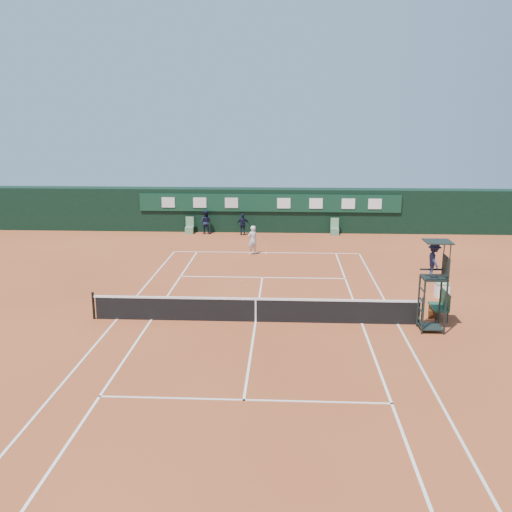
{
  "coord_description": "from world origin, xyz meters",
  "views": [
    {
      "loc": [
        1.1,
        -20.99,
        7.67
      ],
      "look_at": [
        -0.3,
        6.0,
        1.2
      ],
      "focal_mm": 40.0,
      "sensor_mm": 36.0,
      "label": 1
    }
  ],
  "objects": [
    {
      "name": "back_wall",
      "position": [
        0.0,
        18.74,
        1.51
      ],
      "size": [
        40.0,
        1.65,
        3.0
      ],
      "color": "black",
      "rests_on": "ground"
    },
    {
      "name": "linesman_chair_left",
      "position": [
        -5.5,
        17.48,
        0.32
      ],
      "size": [
        0.55,
        0.5,
        1.15
      ],
      "color": "#5B8C61",
      "rests_on": "ground"
    },
    {
      "name": "player",
      "position": [
        -0.78,
        11.45,
        0.85
      ],
      "size": [
        0.74,
        0.69,
        1.7
      ],
      "primitive_type": "imported",
      "rotation": [
        0.0,
        0.0,
        3.75
      ],
      "color": "silver",
      "rests_on": "ground"
    },
    {
      "name": "umpire_chair",
      "position": [
        6.56,
        -0.61,
        2.46
      ],
      "size": [
        0.96,
        0.95,
        3.42
      ],
      "color": "black",
      "rests_on": "ground"
    },
    {
      "name": "ball_kid_right",
      "position": [
        -1.76,
        17.12,
        0.74
      ],
      "size": [
        0.91,
        0.48,
        1.48
      ],
      "primitive_type": "imported",
      "rotation": [
        0.0,
        0.0,
        3.29
      ],
      "color": "black",
      "rests_on": "ground"
    },
    {
      "name": "tennis_ball",
      "position": [
        -1.01,
        5.45,
        0.03
      ],
      "size": [
        0.07,
        0.07,
        0.07
      ],
      "primitive_type": "sphere",
      "color": "#B9D431",
      "rests_on": "ground"
    },
    {
      "name": "cooler",
      "position": [
        8.1,
        3.64,
        0.33
      ],
      "size": [
        0.57,
        0.57,
        0.65
      ],
      "color": "white",
      "rests_on": "ground"
    },
    {
      "name": "court_lines",
      "position": [
        0.0,
        0.0,
        0.01
      ],
      "size": [
        11.05,
        23.85,
        0.01
      ],
      "color": "silver",
      "rests_on": "ground"
    },
    {
      "name": "player_bench",
      "position": [
        7.32,
        0.81,
        0.6
      ],
      "size": [
        0.56,
        1.2,
        1.1
      ],
      "color": "#1A4128",
      "rests_on": "ground"
    },
    {
      "name": "tennis_bag",
      "position": [
        7.11,
        1.05,
        0.16
      ],
      "size": [
        0.61,
        0.91,
        0.31
      ],
      "primitive_type": "cube",
      "rotation": [
        0.0,
        0.0,
        -0.32
      ],
      "color": "black",
      "rests_on": "ground"
    },
    {
      "name": "tennis_net",
      "position": [
        0.0,
        0.0,
        0.51
      ],
      "size": [
        12.9,
        0.1,
        1.1
      ],
      "color": "black",
      "rests_on": "ground"
    },
    {
      "name": "linesman_chair_right",
      "position": [
        4.5,
        17.48,
        0.32
      ],
      "size": [
        0.55,
        0.5,
        1.15
      ],
      "color": "#558362",
      "rests_on": "ground"
    },
    {
      "name": "ball_kid_left",
      "position": [
        -4.36,
        17.5,
        0.81
      ],
      "size": [
        0.88,
        0.74,
        1.62
      ],
      "primitive_type": "imported",
      "rotation": [
        0.0,
        0.0,
        2.97
      ],
      "color": "black",
      "rests_on": "ground"
    },
    {
      "name": "ground",
      "position": [
        0.0,
        0.0,
        0.0
      ],
      "size": [
        90.0,
        90.0,
        0.0
      ],
      "primitive_type": "plane",
      "color": "#A94D27",
      "rests_on": "ground"
    }
  ]
}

